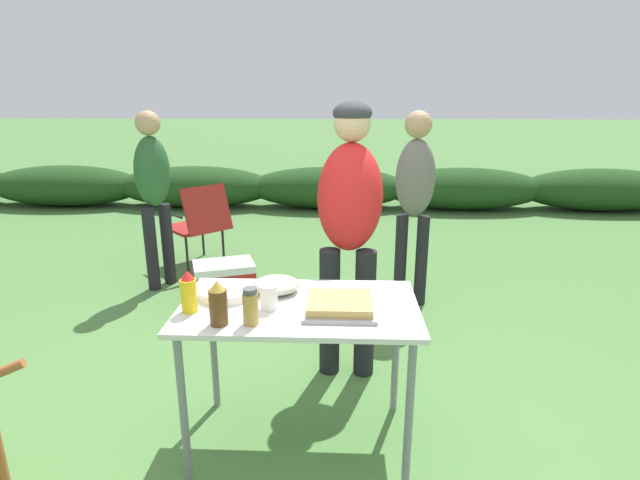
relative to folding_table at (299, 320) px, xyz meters
The scene contains 15 objects.
ground_plane 0.66m from the folding_table, ahead, with size 60.00×60.00×0.00m, color #4C7A3D.
shrub_hedge 5.24m from the folding_table, 90.00° to the left, with size 14.40×0.90×0.61m.
folding_table is the anchor object (origin of this frame).
food_tray 0.22m from the folding_table, 17.67° to the right, with size 0.32×0.30×0.06m.
plate_stack 0.38m from the folding_table, 167.38° to the left, with size 0.26×0.26×0.04m, color white.
mixing_bowl 0.23m from the folding_table, 129.55° to the left, with size 0.23×0.23×0.07m, color #ADBC99.
paper_cup_stack 0.19m from the folding_table, 159.66° to the right, with size 0.08×0.08×0.11m, color white.
spice_jar 0.32m from the folding_table, 132.04° to the right, with size 0.07×0.07×0.16m.
beer_bottle 0.42m from the folding_table, 146.28° to the right, with size 0.08×0.08×0.20m.
mustard_bottle 0.52m from the folding_table, 169.11° to the right, with size 0.07×0.07×0.19m.
standing_person_in_olive_jacket 0.87m from the folding_table, 72.42° to the left, with size 0.42×0.52×1.63m.
standing_person_with_beanie 2.47m from the folding_table, 124.82° to the left, with size 0.37×0.40×1.54m.
standing_person_in_navy_coat 1.91m from the folding_table, 66.21° to the left, with size 0.33×0.26×1.55m.
camp_chair_green_behind_table 2.81m from the folding_table, 115.08° to the left, with size 0.74×0.74×0.83m.
cooler_box 1.92m from the folding_table, 114.24° to the left, with size 0.56×0.46×0.34m.
Camera 1 is at (0.18, -2.11, 1.69)m, focal length 28.00 mm.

